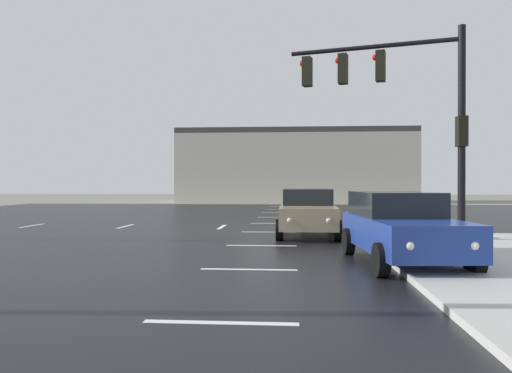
# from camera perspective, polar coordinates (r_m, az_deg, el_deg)

# --- Properties ---
(ground_plane) EXTENTS (120.00, 120.00, 0.00)m
(ground_plane) POSITION_cam_1_polar(r_m,az_deg,el_deg) (20.51, 1.70, -4.66)
(ground_plane) COLOR slate
(road_asphalt) EXTENTS (44.00, 44.00, 0.02)m
(road_asphalt) POSITION_cam_1_polar(r_m,az_deg,el_deg) (20.51, 1.70, -4.63)
(road_asphalt) COLOR black
(road_asphalt) RESTS_ON ground_plane
(snow_strip_curbside) EXTENTS (4.00, 1.60, 0.06)m
(snow_strip_curbside) POSITION_cam_1_polar(r_m,az_deg,el_deg) (16.99, 18.22, -5.16)
(snow_strip_curbside) COLOR white
(snow_strip_curbside) RESTS_ON sidewalk_corner
(lane_markings) EXTENTS (36.15, 36.15, 0.01)m
(lane_markings) POSITION_cam_1_polar(r_m,az_deg,el_deg) (19.12, 5.13, -4.96)
(lane_markings) COLOR silver
(lane_markings) RESTS_ON road_asphalt
(traffic_signal_mast) EXTENTS (5.19, 1.68, 6.34)m
(traffic_signal_mast) POSITION_cam_1_polar(r_m,az_deg,el_deg) (16.47, 16.13, 9.77)
(traffic_signal_mast) COLOR black
(traffic_signal_mast) RESTS_ON sidewalk_corner
(strip_building_background) EXTENTS (22.03, 8.00, 6.86)m
(strip_building_background) POSITION_cam_1_polar(r_m,az_deg,el_deg) (49.48, 4.44, 2.27)
(strip_building_background) COLOR beige
(strip_building_background) RESTS_ON ground_plane
(sedan_tan) EXTENTS (2.06, 4.56, 1.58)m
(sedan_tan) POSITION_cam_1_polar(r_m,az_deg,el_deg) (17.51, 5.83, -2.73)
(sedan_tan) COLOR tan
(sedan_tan) RESTS_ON road_asphalt
(sedan_blue) EXTENTS (2.36, 4.66, 1.58)m
(sedan_blue) POSITION_cam_1_polar(r_m,az_deg,el_deg) (11.83, 15.93, -4.25)
(sedan_blue) COLOR navy
(sedan_blue) RESTS_ON road_asphalt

